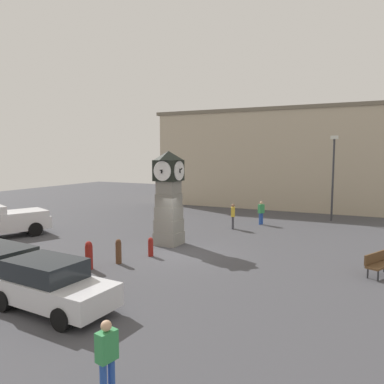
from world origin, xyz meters
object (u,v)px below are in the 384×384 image
object	(u,v)px
bollard_near_tower	(89,255)
bench	(379,263)
clock_tower	(169,197)
pedestrian_near_bench	(107,355)
pickup_truck	(2,221)
car_near_tower	(1,268)
bollard_mid_row	(118,251)
pedestrian_by_cars	(233,215)
bollard_far_row	(151,247)
street_lamp_near_road	(333,172)
pedestrian_crossing_lot	(261,211)
car_by_building	(51,285)

from	to	relation	value
bollard_near_tower	bench	distance (m)	11.58
clock_tower	pedestrian_near_bench	world-z (taller)	clock_tower
pickup_truck	bench	xyz separation A→B (m)	(19.20, 2.09, -0.40)
car_near_tower	bollard_near_tower	bearing A→B (deg)	71.95
pedestrian_near_bench	bollard_mid_row	bearing A→B (deg)	126.48
pedestrian_by_cars	bollard_far_row	bearing A→B (deg)	-98.75
bollard_far_row	bench	world-z (taller)	bench
bench	street_lamp_near_road	xyz separation A→B (m)	(-3.09, 11.96, 2.96)
car_near_tower	pedestrian_near_bench	distance (m)	7.67
bollard_near_tower	pedestrian_crossing_lot	xyz separation A→B (m)	(3.55, 12.72, 0.30)
pickup_truck	pedestrian_crossing_lot	size ratio (longest dim) A/B	3.33
clock_tower	pedestrian_near_bench	bearing A→B (deg)	-65.24
car_by_building	clock_tower	bearing A→B (deg)	96.27
bollard_mid_row	bollard_far_row	bearing A→B (deg)	69.03
bollard_mid_row	bollard_far_row	size ratio (longest dim) A/B	1.22
pedestrian_crossing_lot	bollard_far_row	bearing A→B (deg)	-103.32
bollard_near_tower	car_near_tower	distance (m)	3.38
pedestrian_by_cars	street_lamp_near_road	world-z (taller)	street_lamp_near_road
car_near_tower	bollard_far_row	bearing A→B (deg)	69.47
car_near_tower	pedestrian_near_bench	xyz separation A→B (m)	(7.07, -2.95, 0.13)
car_near_tower	pedestrian_crossing_lot	size ratio (longest dim) A/B	2.91
pickup_truck	bollard_far_row	bearing A→B (deg)	2.60
bollard_far_row	pedestrian_by_cars	distance (m)	7.78
car_by_building	pedestrian_by_cars	xyz separation A→B (m)	(0.62, 14.08, 0.13)
bollard_near_tower	pedestrian_near_bench	bearing A→B (deg)	-45.65
bench	pedestrian_near_bench	distance (m)	11.59
car_by_building	pickup_truck	distance (m)	11.88
car_by_building	pickup_truck	bearing A→B (deg)	149.86
pedestrian_by_cars	bollard_near_tower	bearing A→B (deg)	-102.82
car_by_building	pedestrian_near_bench	size ratio (longest dim) A/B	2.62
bollard_far_row	pickup_truck	xyz separation A→B (m)	(-9.70, -0.44, 0.48)
clock_tower	car_by_building	bearing A→B (deg)	-83.73
clock_tower	bench	distance (m)	10.12
bollard_near_tower	car_near_tower	size ratio (longest dim) A/B	0.26
car_by_building	pedestrian_by_cars	size ratio (longest dim) A/B	2.60
pedestrian_near_bench	pedestrian_crossing_lot	size ratio (longest dim) A/B	1.01
clock_tower	pickup_truck	bearing A→B (deg)	-163.20
street_lamp_near_road	bench	bearing A→B (deg)	-75.53
car_by_building	pedestrian_by_cars	world-z (taller)	pedestrian_by_cars
bollard_mid_row	street_lamp_near_road	xyz separation A→B (m)	(7.03, 15.21, 2.94)
clock_tower	bollard_near_tower	xyz separation A→B (m)	(-0.80, -5.16, -1.90)
pedestrian_by_cars	bench	bearing A→B (deg)	-35.94
pedestrian_near_bench	pedestrian_crossing_lot	distance (m)	19.05
clock_tower	street_lamp_near_road	world-z (taller)	street_lamp_near_road
bollard_near_tower	car_by_building	world-z (taller)	car_by_building
pickup_truck	clock_tower	bearing A→B (deg)	16.80
bench	bollard_mid_row	bearing A→B (deg)	-162.22
car_by_building	street_lamp_near_road	size ratio (longest dim) A/B	0.70
bollard_near_tower	pedestrian_crossing_lot	bearing A→B (deg)	74.40
bench	pedestrian_near_bench	size ratio (longest dim) A/B	1.05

